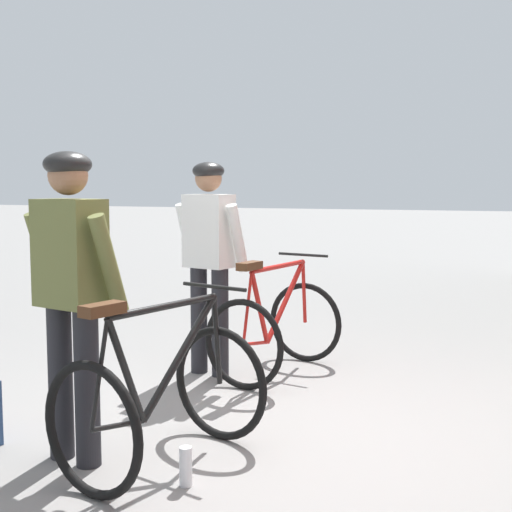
{
  "coord_description": "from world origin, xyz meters",
  "views": [
    {
      "loc": [
        1.33,
        -3.99,
        1.58
      ],
      "look_at": [
        -0.49,
        0.82,
        1.05
      ],
      "focal_mm": 48.92,
      "sensor_mm": 36.0,
      "label": 1
    }
  ],
  "objects": [
    {
      "name": "ground_plane",
      "position": [
        0.0,
        0.0,
        0.0
      ],
      "size": [
        80.0,
        80.0,
        0.0
      ],
      "primitive_type": "plane",
      "color": "gray"
    },
    {
      "name": "cyclist_near_in_white",
      "position": [
        -1.05,
        1.21,
        1.05
      ],
      "size": [
        0.65,
        0.39,
        1.76
      ],
      "color": "#232328",
      "rests_on": "ground"
    },
    {
      "name": "cyclist_far_in_olive",
      "position": [
        -1.0,
        -0.75,
        1.05
      ],
      "size": [
        0.65,
        0.4,
        1.76
      ],
      "color": "#232328",
      "rests_on": "ground"
    },
    {
      "name": "bicycle_near_red",
      "position": [
        -0.52,
        1.38,
        0.4
      ],
      "size": [
        0.9,
        1.19,
        0.99
      ],
      "color": "black",
      "rests_on": "ground"
    },
    {
      "name": "bicycle_far_black",
      "position": [
        -0.5,
        -0.64,
        0.4
      ],
      "size": [
        0.97,
        1.22,
        0.99
      ],
      "color": "black",
      "rests_on": "ground"
    },
    {
      "name": "water_bottle_near_the_bikes",
      "position": [
        -0.26,
        -0.83,
        0.11
      ],
      "size": [
        0.07,
        0.07,
        0.21
      ],
      "primitive_type": "cylinder",
      "color": "silver",
      "rests_on": "ground"
    }
  ]
}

